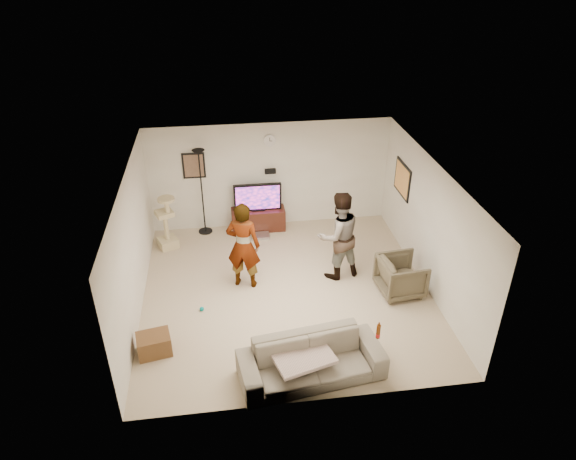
{
  "coord_description": "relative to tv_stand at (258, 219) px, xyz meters",
  "views": [
    {
      "loc": [
        -1.09,
        -8.02,
        6.07
      ],
      "look_at": [
        0.06,
        0.2,
        1.26
      ],
      "focal_mm": 32.03,
      "sensor_mm": 36.0,
      "label": 1
    }
  ],
  "objects": [
    {
      "name": "cat_tree",
      "position": [
        -2.06,
        -0.5,
        0.36
      ],
      "size": [
        0.51,
        0.51,
        1.23
      ],
      "primitive_type": "cube",
      "rotation": [
        0.0,
        0.0,
        0.39
      ],
      "color": "#C3B383",
      "rests_on": "floor"
    },
    {
      "name": "picture_back",
      "position": [
        -1.38,
        0.23,
        1.34
      ],
      "size": [
        0.42,
        0.03,
        0.52
      ],
      "primitive_type": "cube",
      "color": "brown",
      "rests_on": "wall_back"
    },
    {
      "name": "wall_right",
      "position": [
        3.07,
        -2.5,
        0.99
      ],
      "size": [
        0.04,
        5.5,
        2.5
      ],
      "primitive_type": "cube",
      "color": "beige",
      "rests_on": "floor"
    },
    {
      "name": "wall_speaker",
      "position": [
        0.32,
        0.19,
        1.12
      ],
      "size": [
        0.25,
        0.1,
        0.1
      ],
      "primitive_type": "cube",
      "color": "black",
      "rests_on": "wall_back"
    },
    {
      "name": "ceiling",
      "position": [
        0.32,
        -2.5,
        2.25
      ],
      "size": [
        5.5,
        5.5,
        0.02
      ],
      "primitive_type": "cube",
      "color": "white",
      "rests_on": "wall_back"
    },
    {
      "name": "tv_stand",
      "position": [
        0.0,
        0.0,
        0.0
      ],
      "size": [
        1.24,
        0.45,
        0.52
      ],
      "primitive_type": "cube",
      "color": "#36160E",
      "rests_on": "floor"
    },
    {
      "name": "picture_right",
      "position": [
        3.05,
        -0.9,
        1.24
      ],
      "size": [
        0.03,
        0.78,
        0.62
      ],
      "primitive_type": "cube",
      "color": "#F59F4E",
      "rests_on": "wall_right"
    },
    {
      "name": "tv_screen",
      "position": [
        0.0,
        -0.04,
        0.58
      ],
      "size": [
        1.0,
        0.01,
        0.57
      ],
      "primitive_type": "cube",
      "color": "#F9379A",
      "rests_on": "tv"
    },
    {
      "name": "wall_front",
      "position": [
        0.32,
        -5.25,
        0.99
      ],
      "size": [
        5.5,
        0.04,
        2.5
      ],
      "primitive_type": "cube",
      "color": "beige",
      "rests_on": "floor"
    },
    {
      "name": "floor_lamp",
      "position": [
        -1.25,
        0.04,
        0.76
      ],
      "size": [
        0.32,
        0.32,
        2.03
      ],
      "primitive_type": "cylinder",
      "color": "black",
      "rests_on": "floor"
    },
    {
      "name": "beer_bottle",
      "position": [
        1.44,
        -4.75,
        0.52
      ],
      "size": [
        0.06,
        0.06,
        0.25
      ],
      "primitive_type": "cylinder",
      "color": "#5E2908",
      "rests_on": "sofa"
    },
    {
      "name": "console_box",
      "position": [
        0.01,
        -0.4,
        -0.22
      ],
      "size": [
        0.4,
        0.3,
        0.07
      ],
      "primitive_type": "cube",
      "color": "silver",
      "rests_on": "floor"
    },
    {
      "name": "throw_blanket",
      "position": [
        0.26,
        -4.75,
        0.18
      ],
      "size": [
        1.06,
        0.92,
        0.06
      ],
      "primitive_type": "cube",
      "rotation": [
        0.0,
        0.0,
        0.28
      ],
      "color": "#C3A59B",
      "rests_on": "sofa"
    },
    {
      "name": "side_table",
      "position": [
        -2.08,
        -3.89,
        -0.08
      ],
      "size": [
        0.61,
        0.5,
        0.36
      ],
      "primitive_type": "cube",
      "rotation": [
        0.0,
        0.0,
        0.19
      ],
      "color": "#55371D",
      "rests_on": "floor"
    },
    {
      "name": "wall_left",
      "position": [
        -2.43,
        -2.5,
        0.99
      ],
      "size": [
        0.04,
        5.5,
        2.5
      ],
      "primitive_type": "cube",
      "color": "beige",
      "rests_on": "floor"
    },
    {
      "name": "floor",
      "position": [
        0.32,
        -2.5,
        -0.27
      ],
      "size": [
        5.5,
        5.5,
        0.02
      ],
      "primitive_type": "cube",
      "color": "tan",
      "rests_on": "ground"
    },
    {
      "name": "person_left",
      "position": [
        -0.46,
        -2.16,
        0.64
      ],
      "size": [
        0.75,
        0.6,
        1.8
      ],
      "primitive_type": "imported",
      "rotation": [
        0.0,
        0.0,
        2.85
      ],
      "color": "silver",
      "rests_on": "floor"
    },
    {
      "name": "toy_ball",
      "position": [
        -1.31,
        -2.89,
        -0.22
      ],
      "size": [
        0.08,
        0.08,
        0.08
      ],
      "primitive_type": "sphere",
      "color": "#008487",
      "rests_on": "floor"
    },
    {
      "name": "wall_back",
      "position": [
        0.32,
        0.25,
        0.99
      ],
      "size": [
        5.5,
        0.04,
        2.5
      ],
      "primitive_type": "cube",
      "color": "beige",
      "rests_on": "floor"
    },
    {
      "name": "armchair",
      "position": [
        2.5,
        -2.84,
        0.12
      ],
      "size": [
        0.89,
        0.87,
        0.75
      ],
      "primitive_type": "imported",
      "rotation": [
        0.0,
        0.0,
        1.66
      ],
      "color": "#4F4633",
      "rests_on": "floor"
    },
    {
      "name": "person_right",
      "position": [
        1.41,
        -2.09,
        0.67
      ],
      "size": [
        1.05,
        0.91,
        1.85
      ],
      "primitive_type": "imported",
      "rotation": [
        0.0,
        0.0,
        3.4
      ],
      "color": "navy",
      "rests_on": "floor"
    },
    {
      "name": "wall_clock",
      "position": [
        0.32,
        0.22,
        1.84
      ],
      "size": [
        0.26,
        0.04,
        0.26
      ],
      "primitive_type": "cylinder",
      "rotation": [
        1.57,
        0.0,
        0.0
      ],
      "color": "silver",
      "rests_on": "wall_back"
    },
    {
      "name": "sofa",
      "position": [
        0.41,
        -4.75,
        0.07
      ],
      "size": [
        2.35,
        1.18,
        0.66
      ],
      "primitive_type": "imported",
      "rotation": [
        0.0,
        0.0,
        0.14
      ],
      "color": "#756C5C",
      "rests_on": "floor"
    },
    {
      "name": "tv",
      "position": [
        0.0,
        0.0,
        0.58
      ],
      "size": [
        1.09,
        0.08,
        0.65
      ],
      "primitive_type": "cube",
      "color": "black",
      "rests_on": "tv_stand"
    }
  ]
}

